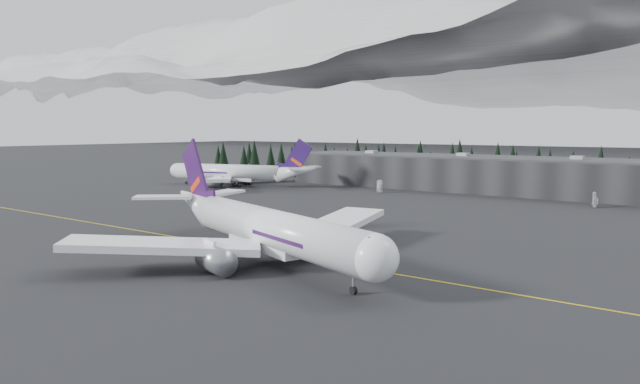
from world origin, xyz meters
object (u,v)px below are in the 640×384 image
Objects in this scene: terminal at (489,174)px; gse_vehicle_b at (595,205)px; gse_vehicle_a at (380,191)px; jet_parked at (239,173)px; jet_main at (258,226)px.

gse_vehicle_b is (40.81, -25.85, -5.51)m from terminal.
terminal is 34.87× the size of gse_vehicle_a.
gse_vehicle_b is at bearing 171.39° from jet_parked.
jet_parked is 13.75× the size of gse_vehicle_b.
gse_vehicle_a is at bearing -135.17° from terminal.
jet_main is at bearing -87.40° from terminal.
gse_vehicle_a is 0.99× the size of gse_vehicle_b.
jet_main is at bearing -40.22° from gse_vehicle_b.
gse_vehicle_b is at bearing -4.14° from gse_vehicle_a.
jet_parked is at bearing -154.48° from terminal.
jet_main is 111.42m from gse_vehicle_b.
gse_vehicle_b is at bearing 90.63° from jet_main.
gse_vehicle_b is (127.20, 15.38, -4.59)m from jet_parked.
jet_main is (5.97, -131.56, -0.47)m from terminal.
gse_vehicle_a is at bearing 176.62° from jet_parked.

